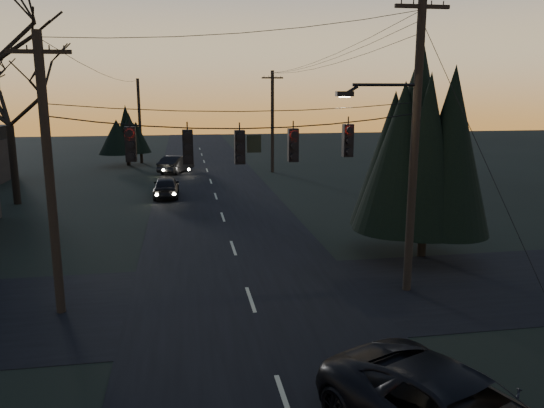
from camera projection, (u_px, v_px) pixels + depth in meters
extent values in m
cube|color=black|center=(226.00, 226.00, 27.27)|extent=(8.00, 120.00, 0.02)
cube|color=black|center=(251.00, 300.00, 17.63)|extent=(60.00, 7.00, 0.02)
cylinder|color=black|center=(241.00, 114.00, 16.32)|extent=(11.50, 0.04, 0.04)
cylinder|color=black|center=(422.00, 238.00, 22.19)|extent=(0.36, 0.36, 1.60)
cone|color=black|center=(427.00, 151.00, 21.43)|extent=(4.40, 4.40, 6.45)
cylinder|color=black|center=(14.00, 165.00, 32.19)|extent=(0.44, 0.44, 4.80)
cylinder|color=black|center=(128.00, 157.00, 49.58)|extent=(0.36, 0.36, 1.60)
cone|color=black|center=(127.00, 129.00, 49.05)|extent=(3.62, 3.62, 4.30)
imported|color=black|center=(166.00, 187.00, 34.65)|extent=(1.68, 4.03, 1.36)
imported|color=black|center=(176.00, 164.00, 45.15)|extent=(3.18, 4.61, 1.44)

